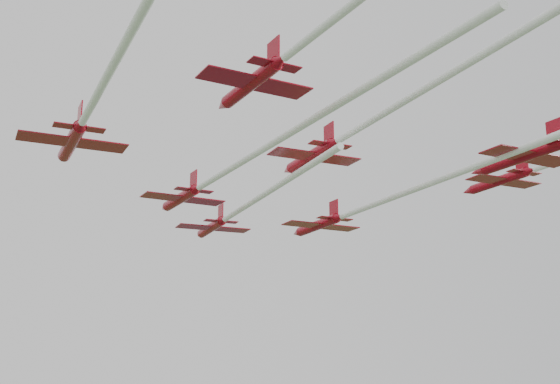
{
  "coord_description": "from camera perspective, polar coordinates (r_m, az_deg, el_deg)",
  "views": [
    {
      "loc": [
        -14.27,
        -69.42,
        40.13
      ],
      "look_at": [
        -3.68,
        4.66,
        59.52
      ],
      "focal_mm": 45.0,
      "sensor_mm": 36.0,
      "label": 1
    }
  ],
  "objects": [
    {
      "name": "jet_lead",
      "position": [
        87.54,
        -3.99,
        -1.89
      ],
      "size": [
        14.6,
        43.7,
        2.92
      ],
      "rotation": [
        0.0,
        0.0,
        0.25
      ],
      "color": "#A3091A"
    },
    {
      "name": "jet_row2_left",
      "position": [
        70.96,
        -4.34,
        1.74
      ],
      "size": [
        22.48,
        54.1,
        2.87
      ],
      "rotation": [
        0.0,
        0.0,
        0.35
      ],
      "color": "#A3091A"
    },
    {
      "name": "jet_row2_right",
      "position": [
        77.33,
        7.89,
        -0.89
      ],
      "size": [
        20.94,
        55.38,
        2.91
      ],
      "rotation": [
        0.0,
        0.0,
        0.31
      ],
      "color": "#A3091A"
    },
    {
      "name": "jet_row3_left",
      "position": [
        50.76,
        -14.48,
        7.95
      ],
      "size": [
        18.21,
        51.36,
        2.68
      ],
      "rotation": [
        0.0,
        0.0,
        0.29
      ],
      "color": "#A3091A"
    },
    {
      "name": "jet_row3_mid",
      "position": [
        57.68,
        10.09,
        7.32
      ],
      "size": [
        21.55,
        62.53,
        2.79
      ],
      "rotation": [
        0.0,
        0.0,
        0.29
      ],
      "color": "#A3091A"
    },
    {
      "name": "jet_row4_left",
      "position": [
        42.63,
        5.86,
        14.91
      ],
      "size": [
        21.75,
        51.56,
        2.57
      ],
      "rotation": [
        0.0,
        0.0,
        0.36
      ],
      "color": "#A3091A"
    }
  ]
}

